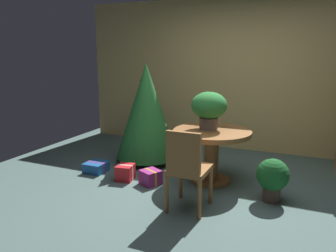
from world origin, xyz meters
TOP-DOWN VIEW (x-y plane):
  - ground_plane at (0.00, 0.00)m, footprint 6.60×6.60m
  - back_wall_panel at (0.00, 2.20)m, footprint 6.00×0.10m
  - round_dining_table at (-0.07, 0.47)m, footprint 1.01×1.01m
  - flower_vase at (-0.14, 0.52)m, footprint 0.46×0.46m
  - wooden_chair_near at (-0.07, -0.44)m, footprint 0.41×0.45m
  - holiday_tree at (-1.24, 0.90)m, footprint 0.96×0.96m
  - gift_box_purple at (-0.76, 0.07)m, footprint 0.31×0.31m
  - gift_box_blue at (-1.68, 0.16)m, footprint 0.29×0.30m
  - gift_box_red at (-1.14, 0.06)m, footprint 0.25×0.27m
  - potted_plant at (0.74, 0.18)m, footprint 0.37×0.37m

SIDE VIEW (x-z plane):
  - ground_plane at x=0.00m, z-range 0.00..0.00m
  - gift_box_blue at x=-1.68m, z-range 0.00..0.14m
  - gift_box_purple at x=-0.76m, z-range 0.00..0.19m
  - gift_box_red at x=-1.14m, z-range 0.00..0.21m
  - potted_plant at x=0.74m, z-range 0.04..0.54m
  - wooden_chair_near at x=-0.07m, z-range 0.05..0.96m
  - round_dining_table at x=-0.07m, z-range 0.17..0.87m
  - holiday_tree at x=-1.24m, z-range 0.04..1.57m
  - flower_vase at x=-0.14m, z-range 0.75..1.23m
  - back_wall_panel at x=0.00m, z-range 0.00..2.60m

